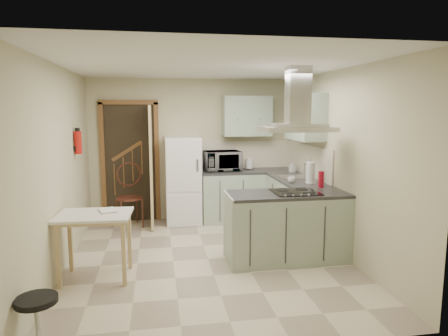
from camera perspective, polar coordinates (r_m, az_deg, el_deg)
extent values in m
plane|color=beige|center=(5.43, -2.29, -12.86)|extent=(4.20, 4.20, 0.00)
plane|color=silver|center=(5.09, -2.46, 14.37)|extent=(4.20, 4.20, 0.00)
plane|color=#BDB792|center=(7.19, -4.49, 2.62)|extent=(3.60, 0.00, 3.60)
plane|color=#BDB792|center=(5.21, -22.42, -0.18)|extent=(0.00, 4.20, 4.20)
plane|color=#BDB792|center=(5.63, 16.11, 0.72)|extent=(0.00, 4.20, 4.20)
cube|color=brown|center=(7.17, -13.24, 0.80)|extent=(1.10, 0.12, 2.10)
cube|color=white|center=(6.95, -5.87, -1.77)|extent=(0.60, 0.60, 1.50)
cube|color=#9EB2A0|center=(7.11, 1.11, -3.95)|extent=(1.08, 0.60, 0.90)
cube|color=#9EB2A0|center=(6.69, 9.32, -4.86)|extent=(0.60, 1.95, 0.90)
cube|color=beige|center=(7.34, 3.02, 1.96)|extent=(1.68, 0.02, 0.50)
cube|color=#9EB2A0|center=(7.13, 3.27, 7.41)|extent=(0.85, 0.35, 0.70)
cube|color=#9EB2A0|center=(6.30, 11.52, 7.14)|extent=(0.35, 0.90, 0.70)
cube|color=#9EB2A0|center=(5.34, 9.02, -8.23)|extent=(1.55, 0.65, 0.90)
cube|color=black|center=(5.26, 10.16, -3.39)|extent=(0.58, 0.50, 0.01)
cube|color=silver|center=(5.16, 10.40, 5.49)|extent=(0.90, 0.55, 0.10)
cube|color=silver|center=(6.43, 9.92, -1.26)|extent=(0.45, 0.40, 0.01)
cylinder|color=#B2140F|center=(6.05, -20.14, 3.43)|extent=(0.10, 0.10, 0.32)
cube|color=tan|center=(4.97, -17.85, -10.58)|extent=(0.86, 0.67, 0.78)
cube|color=#482218|center=(6.91, -13.40, -4.21)|extent=(0.54, 0.54, 0.98)
cylinder|color=black|center=(3.84, -25.06, -19.43)|extent=(0.41, 0.41, 0.46)
imported|color=black|center=(7.02, -0.25, 1.04)|extent=(0.66, 0.48, 0.34)
cylinder|color=silver|center=(7.17, 3.65, 0.65)|extent=(0.15, 0.15, 0.21)
cube|color=orange|center=(7.19, 1.66, 1.06)|extent=(0.15, 0.22, 0.31)
imported|color=#B8BBC6|center=(6.95, 9.72, 0.19)|extent=(0.10, 0.10, 0.19)
cylinder|color=silver|center=(5.92, 12.27, -0.63)|extent=(0.13, 0.13, 0.32)
imported|color=silver|center=(5.93, 9.64, -1.69)|extent=(0.15, 0.15, 0.09)
cylinder|color=red|center=(5.67, 13.69, -1.58)|extent=(0.09, 0.09, 0.22)
imported|color=#A64137|center=(4.90, -17.35, -5.41)|extent=(0.25, 0.30, 0.11)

